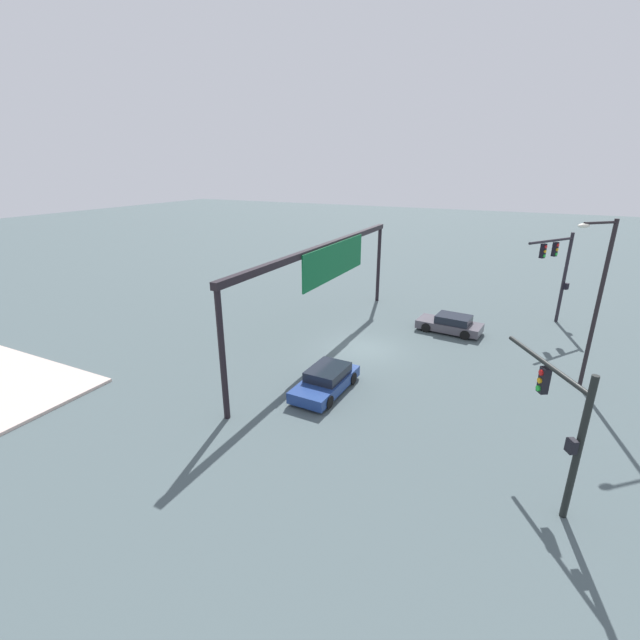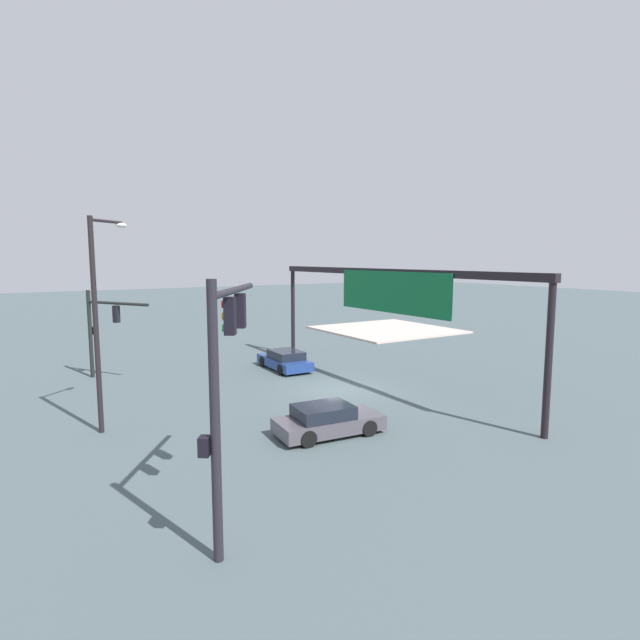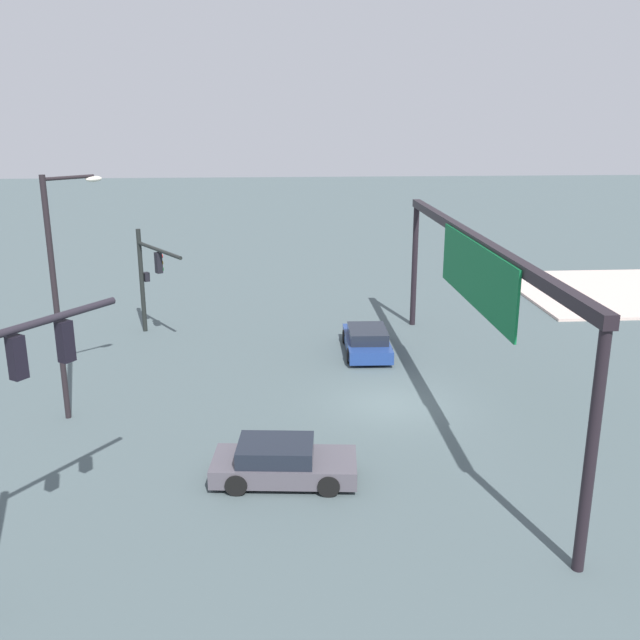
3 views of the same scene
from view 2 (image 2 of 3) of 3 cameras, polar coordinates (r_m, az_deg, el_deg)
ground_plane at (r=26.45m, az=2.02°, el=-8.01°), size 190.86×190.86×0.00m
sidewalk_corner at (r=48.23m, az=7.65°, el=-1.10°), size 11.28×11.30×0.15m
traffic_signal_near_corner at (r=12.17m, az=-10.91°, el=-5.19°), size 3.84×2.98×6.45m
traffic_signal_opposite_side at (r=30.79m, az=-23.73°, el=-0.29°), size 4.22×2.61×5.08m
streetlamp_curved_arm at (r=21.25m, az=-24.00°, el=1.02°), size 1.60×1.76×8.49m
overhead_sign_gantry at (r=27.00m, az=7.38°, el=3.54°), size 20.53×0.43×6.33m
sedan_car_approaching at (r=31.18m, az=-4.05°, el=-4.61°), size 4.41×2.08×1.21m
sedan_car_waiting_far at (r=19.87m, az=0.85°, el=-11.44°), size 2.25×4.37×1.21m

